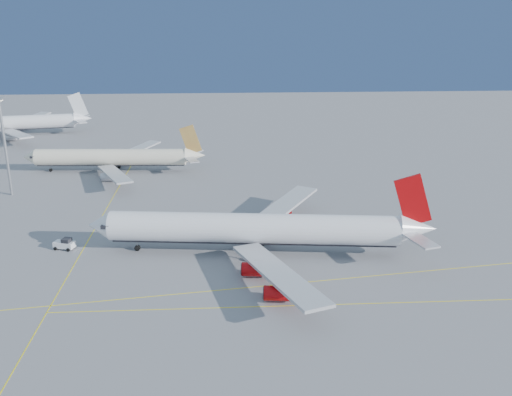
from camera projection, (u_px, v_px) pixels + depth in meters
name	position (u px, v px, depth m)	size (l,w,h in m)	color
ground	(273.00, 271.00, 112.53)	(500.00, 500.00, 0.00)	slate
taxiway_lines	(200.00, 259.00, 117.74)	(118.86, 140.00, 0.02)	yellow
airliner_virgin	(261.00, 229.00, 119.04)	(73.16, 65.35, 18.05)	white
airliner_etihad	(115.00, 157.00, 179.76)	(57.80, 53.37, 15.09)	beige
airliner_third	(14.00, 123.00, 231.62)	(62.02, 56.62, 16.67)	white
pushback_tug	(65.00, 244.00, 122.57)	(4.77, 3.61, 2.44)	white
light_mast	(4.00, 139.00, 153.49)	(2.33, 2.33, 26.91)	gray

